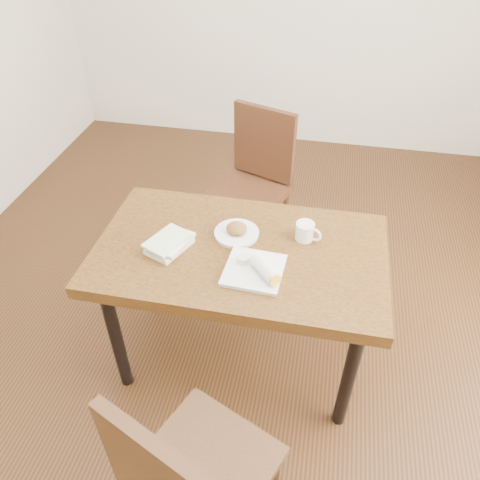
% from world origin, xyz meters
% --- Properties ---
extents(ground, '(4.00, 5.00, 0.01)m').
position_xyz_m(ground, '(0.00, 0.00, -0.01)').
color(ground, '#472814').
rests_on(ground, ground).
extents(room_walls, '(4.02, 5.02, 2.80)m').
position_xyz_m(room_walls, '(0.00, 0.00, 1.63)').
color(room_walls, beige).
rests_on(room_walls, ground).
extents(table, '(1.26, 0.74, 0.75)m').
position_xyz_m(table, '(0.00, 0.00, 0.66)').
color(table, brown).
rests_on(table, ground).
extents(chair_near, '(0.55, 0.55, 0.95)m').
position_xyz_m(chair_near, '(0.01, -0.89, 0.55)').
color(chair_near, '#472B14').
rests_on(chair_near, ground).
extents(chair_far, '(0.54, 0.54, 0.95)m').
position_xyz_m(chair_far, '(-0.09, 0.90, 0.55)').
color(chair_far, '#3F1F12').
rests_on(chair_far, ground).
extents(plate_scone, '(0.20, 0.20, 0.06)m').
position_xyz_m(plate_scone, '(-0.03, 0.09, 0.77)').
color(plate_scone, white).
rests_on(plate_scone, table).
extents(coffee_mug, '(0.12, 0.08, 0.08)m').
position_xyz_m(coffee_mug, '(0.27, 0.13, 0.79)').
color(coffee_mug, white).
rests_on(coffee_mug, table).
extents(plate_burrito, '(0.25, 0.25, 0.08)m').
position_xyz_m(plate_burrito, '(0.10, -0.14, 0.77)').
color(plate_burrito, white).
rests_on(plate_burrito, table).
extents(book_stack, '(0.20, 0.23, 0.05)m').
position_xyz_m(book_stack, '(-0.30, -0.05, 0.78)').
color(book_stack, white).
rests_on(book_stack, table).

